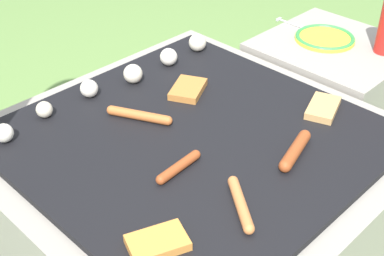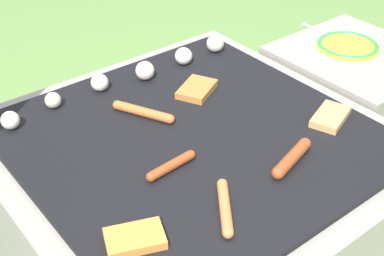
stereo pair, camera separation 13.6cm
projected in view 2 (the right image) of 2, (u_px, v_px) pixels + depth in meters
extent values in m
plane|color=#608442|center=(192.00, 251.00, 1.62)|extent=(14.00, 14.00, 0.00)
cube|color=gray|center=(192.00, 200.00, 1.50)|extent=(0.96, 0.96, 0.42)
cube|color=black|center=(192.00, 137.00, 1.38)|extent=(0.85, 0.85, 0.02)
cube|color=gray|center=(348.00, 109.00, 1.88)|extent=(0.45, 0.47, 0.44)
cylinder|color=#93421E|center=(171.00, 165.00, 1.25)|extent=(0.12, 0.03, 0.02)
sphere|color=#93421E|center=(151.00, 177.00, 1.22)|extent=(0.02, 0.02, 0.02)
sphere|color=#93421E|center=(191.00, 155.00, 1.28)|extent=(0.02, 0.02, 0.02)
cylinder|color=#B7602D|center=(143.00, 112.00, 1.44)|extent=(0.10, 0.16, 0.03)
sphere|color=#B7602D|center=(170.00, 119.00, 1.41)|extent=(0.03, 0.03, 0.03)
sphere|color=#B7602D|center=(117.00, 105.00, 1.47)|extent=(0.03, 0.03, 0.03)
cylinder|color=#C6753D|center=(225.00, 207.00, 1.13)|extent=(0.11, 0.13, 0.02)
sphere|color=#C6753D|center=(222.00, 184.00, 1.20)|extent=(0.02, 0.02, 0.02)
sphere|color=#C6753D|center=(228.00, 233.00, 1.07)|extent=(0.02, 0.02, 0.02)
cylinder|color=#93421E|center=(292.00, 158.00, 1.27)|extent=(0.14, 0.07, 0.03)
sphere|color=#93421E|center=(278.00, 173.00, 1.22)|extent=(0.03, 0.03, 0.03)
sphere|color=#93421E|center=(305.00, 144.00, 1.31)|extent=(0.03, 0.03, 0.03)
cube|color=#D18438|center=(135.00, 238.00, 1.06)|extent=(0.14, 0.11, 0.02)
cube|color=#B27033|center=(197.00, 89.00, 1.54)|extent=(0.15, 0.13, 0.02)
cube|color=tan|center=(330.00, 117.00, 1.42)|extent=(0.14, 0.11, 0.02)
sphere|color=silver|center=(10.00, 120.00, 1.38)|extent=(0.05, 0.05, 0.05)
sphere|color=beige|center=(53.00, 100.00, 1.47)|extent=(0.05, 0.05, 0.05)
sphere|color=silver|center=(100.00, 82.00, 1.54)|extent=(0.05, 0.05, 0.05)
sphere|color=beige|center=(145.00, 71.00, 1.60)|extent=(0.06, 0.06, 0.06)
sphere|color=silver|center=(184.00, 56.00, 1.68)|extent=(0.05, 0.05, 0.05)
sphere|color=beige|center=(215.00, 43.00, 1.75)|extent=(0.06, 0.06, 0.06)
cylinder|color=yellow|center=(348.00, 46.00, 1.78)|extent=(0.20, 0.20, 0.01)
torus|color=#338C3F|center=(348.00, 45.00, 1.78)|extent=(0.20, 0.20, 0.01)
cylinder|color=silver|center=(325.00, 33.00, 1.87)|extent=(0.01, 0.19, 0.01)
cube|color=silver|center=(304.00, 24.00, 1.93)|extent=(0.02, 0.01, 0.01)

